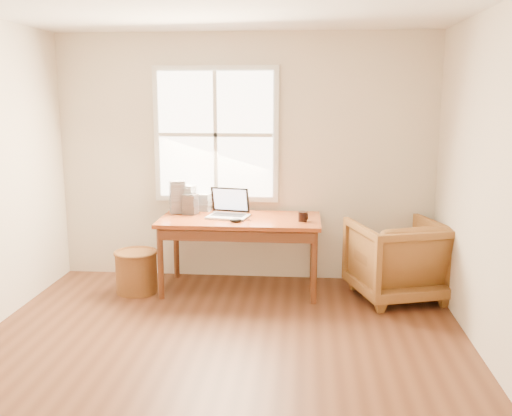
{
  "coord_description": "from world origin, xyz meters",
  "views": [
    {
      "loc": [
        0.64,
        -3.74,
        1.95
      ],
      "look_at": [
        0.17,
        1.65,
        0.88
      ],
      "focal_mm": 40.0,
      "sensor_mm": 36.0,
      "label": 1
    }
  ],
  "objects_px": {
    "armchair": "(397,259)",
    "cd_stack_a": "(188,199)",
    "desk": "(240,220)",
    "wicker_stool": "(137,272)",
    "laptop": "(228,203)",
    "coffee_mug": "(303,216)"
  },
  "relations": [
    {
      "from": "armchair",
      "to": "cd_stack_a",
      "type": "xyz_separation_m",
      "value": [
        -2.12,
        0.31,
        0.51
      ]
    },
    {
      "from": "desk",
      "to": "wicker_stool",
      "type": "height_order",
      "value": "desk"
    },
    {
      "from": "cd_stack_a",
      "to": "wicker_stool",
      "type": "bearing_deg",
      "value": -142.0
    },
    {
      "from": "cd_stack_a",
      "to": "laptop",
      "type": "bearing_deg",
      "value": -24.6
    },
    {
      "from": "wicker_stool",
      "to": "cd_stack_a",
      "type": "xyz_separation_m",
      "value": [
        0.47,
        0.36,
        0.69
      ]
    },
    {
      "from": "laptop",
      "to": "wicker_stool",
      "type": "bearing_deg",
      "value": -159.43
    },
    {
      "from": "laptop",
      "to": "coffee_mug",
      "type": "height_order",
      "value": "laptop"
    },
    {
      "from": "desk",
      "to": "armchair",
      "type": "distance_m",
      "value": 1.59
    },
    {
      "from": "armchair",
      "to": "cd_stack_a",
      "type": "relative_size",
      "value": 2.93
    },
    {
      "from": "coffee_mug",
      "to": "cd_stack_a",
      "type": "xyz_separation_m",
      "value": [
        -1.2,
        0.31,
        0.1
      ]
    },
    {
      "from": "armchair",
      "to": "cd_stack_a",
      "type": "bearing_deg",
      "value": -25.67
    },
    {
      "from": "wicker_stool",
      "to": "laptop",
      "type": "height_order",
      "value": "laptop"
    },
    {
      "from": "armchair",
      "to": "laptop",
      "type": "bearing_deg",
      "value": -20.88
    },
    {
      "from": "laptop",
      "to": "cd_stack_a",
      "type": "relative_size",
      "value": 1.41
    },
    {
      "from": "armchair",
      "to": "laptop",
      "type": "distance_m",
      "value": 1.75
    },
    {
      "from": "desk",
      "to": "laptop",
      "type": "height_order",
      "value": "laptop"
    },
    {
      "from": "armchair",
      "to": "wicker_stool",
      "type": "bearing_deg",
      "value": -16.19
    },
    {
      "from": "wicker_stool",
      "to": "cd_stack_a",
      "type": "relative_size",
      "value": 1.41
    },
    {
      "from": "desk",
      "to": "coffee_mug",
      "type": "height_order",
      "value": "coffee_mug"
    },
    {
      "from": "coffee_mug",
      "to": "desk",
      "type": "bearing_deg",
      "value": -179.89
    },
    {
      "from": "laptop",
      "to": "cd_stack_a",
      "type": "bearing_deg",
      "value": 166.22
    },
    {
      "from": "coffee_mug",
      "to": "cd_stack_a",
      "type": "bearing_deg",
      "value": 175.35
    }
  ]
}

